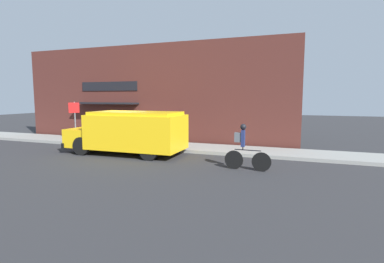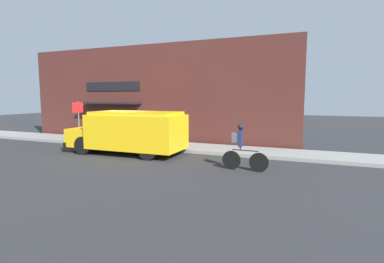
# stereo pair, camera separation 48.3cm
# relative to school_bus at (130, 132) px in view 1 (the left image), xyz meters

# --- Properties ---
(ground_plane) EXTENTS (70.00, 70.00, 0.00)m
(ground_plane) POSITION_rel_school_bus_xyz_m (-1.26, 1.25, -1.09)
(ground_plane) COLOR #2B2B2D
(sidewalk) EXTENTS (28.00, 2.30, 0.16)m
(sidewalk) POSITION_rel_school_bus_xyz_m (-1.26, 2.40, -1.01)
(sidewalk) COLOR gray
(sidewalk) RESTS_ON ground_plane
(storefront) EXTENTS (17.78, 1.00, 5.85)m
(storefront) POSITION_rel_school_bus_xyz_m (-1.32, 3.83, 1.83)
(storefront) COLOR #4C231E
(storefront) RESTS_ON ground_plane
(school_bus) EXTENTS (5.77, 2.65, 2.05)m
(school_bus) POSITION_rel_school_bus_xyz_m (0.00, 0.00, 0.00)
(school_bus) COLOR yellow
(school_bus) RESTS_ON ground_plane
(cyclist) EXTENTS (1.75, 0.23, 1.74)m
(cyclist) POSITION_rel_school_bus_xyz_m (5.70, -1.15, -0.25)
(cyclist) COLOR black
(cyclist) RESTS_ON ground_plane
(stop_sign_post) EXTENTS (0.45, 0.45, 2.30)m
(stop_sign_post) POSITION_rel_school_bus_xyz_m (-5.00, 1.95, 0.61)
(stop_sign_post) COLOR slate
(stop_sign_post) RESTS_ON sidewalk
(trash_bin) EXTENTS (0.63, 0.63, 0.75)m
(trash_bin) POSITION_rel_school_bus_xyz_m (-1.44, 2.69, -0.55)
(trash_bin) COLOR slate
(trash_bin) RESTS_ON sidewalk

